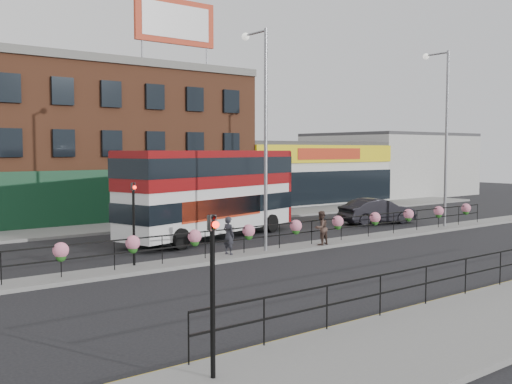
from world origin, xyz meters
TOP-DOWN VIEW (x-y plane):
  - ground at (0.00, 0.00)m, footprint 120.00×120.00m
  - north_pavement at (0.00, 12.00)m, footprint 60.00×4.00m
  - median at (0.00, 0.00)m, footprint 60.00×1.60m
  - yellow_line_inner at (0.00, -9.70)m, footprint 60.00×0.10m
  - yellow_line_outer at (0.00, -9.88)m, footprint 60.00×0.10m
  - brick_building at (-4.00, 19.96)m, footprint 25.00×12.21m
  - supermarket at (16.00, 19.90)m, footprint 15.00×12.25m
  - warehouse_east at (30.75, 20.00)m, footprint 14.50×12.00m
  - billboard at (2.50, 14.99)m, footprint 6.00×0.29m
  - median_railing at (-0.00, 0.00)m, footprint 30.04×0.56m
  - south_railing at (-2.00, -10.10)m, footprint 20.04×0.05m
  - double_decker_bus at (-1.07, 5.38)m, footprint 11.59×5.60m
  - car at (10.45, 4.09)m, footprint 3.80×5.55m
  - pedestrian_a at (-3.73, 0.12)m, footprint 0.71×0.57m
  - pedestrian_b at (1.16, -0.45)m, footprint 0.94×0.82m
  - lamp_column_west at (-1.86, 0.17)m, footprint 0.35×1.71m
  - lamp_column_east at (11.68, 0.32)m, footprint 0.36×1.78m
  - traffic_light_south at (-12.00, -11.01)m, footprint 0.15×0.28m
  - traffic_light_median at (-8.00, 0.39)m, footprint 0.15×0.28m

SIDE VIEW (x-z plane):
  - ground at x=0.00m, z-range 0.00..0.00m
  - yellow_line_inner at x=0.00m, z-range 0.00..0.01m
  - yellow_line_outer at x=0.00m, z-range 0.00..0.01m
  - north_pavement at x=0.00m, z-range 0.00..0.15m
  - median at x=0.00m, z-range 0.00..0.15m
  - car at x=10.45m, z-range 0.00..1.59m
  - pedestrian_b at x=1.16m, z-range 0.15..1.75m
  - south_railing at x=-2.00m, z-range 0.40..1.52m
  - pedestrian_a at x=-3.73m, z-range 0.15..1.78m
  - median_railing at x=0.00m, z-range 0.43..1.66m
  - traffic_light_south at x=-12.00m, z-range 0.64..4.29m
  - traffic_light_median at x=-8.00m, z-range 0.64..4.29m
  - supermarket at x=16.00m, z-range 0.00..5.30m
  - double_decker_bus at x=-1.07m, z-range 0.52..5.09m
  - warehouse_east at x=30.75m, z-range 0.00..6.30m
  - brick_building at x=-4.00m, z-range -0.02..10.28m
  - lamp_column_west at x=-1.86m, z-range 1.05..10.78m
  - lamp_column_east at x=11.68m, z-range 1.09..11.25m
  - billboard at x=2.50m, z-range 10.98..15.38m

